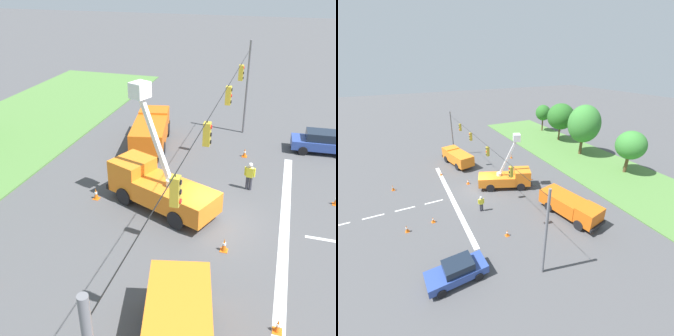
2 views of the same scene
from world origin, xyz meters
The scene contains 12 objects.
ground_plane centered at (0.00, 0.00, 0.00)m, with size 200.00×200.00×0.00m, color #4C4C4F.
lane_markings centered at (0.00, -5.13, 0.00)m, with size 17.60×15.25×0.01m.
signal_gantry centered at (0.01, 0.00, 4.58)m, with size 26.20×0.33×7.20m.
utility_truck_bucket_lift centered at (0.58, 3.22, 1.36)m, with size 4.50×6.80×6.81m.
utility_truck_support_near centered at (8.55, 6.31, 1.21)m, with size 6.79×3.55×2.08m.
sedan_blue centered at (10.80, -5.82, 0.79)m, with size 2.09×4.38×1.56m.
road_worker centered at (3.89, -1.42, 1.00)m, with size 0.29×0.65×1.77m.
traffic_cone_foreground_right centered at (3.56, -6.32, 0.30)m, with size 0.36×0.36×0.62m.
traffic_cone_mid_left centered at (-2.24, -0.96, 0.34)m, with size 0.36×0.36×0.69m.
traffic_cone_near_bucket centered at (8.43, -0.66, 0.31)m, with size 0.36×0.36×0.64m.
traffic_cone_lane_edge_b centered at (0.29, 6.84, 0.33)m, with size 0.36×0.36×0.68m.
traffic_cone_far_left centered at (-6.27, -3.59, 0.28)m, with size 0.36×0.36×0.60m.
Camera 1 is at (-17.06, -2.64, 11.87)m, focal length 42.00 mm.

